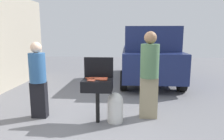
{
  "coord_description": "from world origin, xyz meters",
  "views": [
    {
      "loc": [
        0.81,
        -3.8,
        1.79
      ],
      "look_at": [
        0.48,
        0.63,
        1.0
      ],
      "focal_mm": 32.94,
      "sensor_mm": 36.0,
      "label": 1
    }
  ],
  "objects_px": {
    "propane_tank": "(115,107)",
    "person_left": "(38,77)",
    "hot_dog_3": "(105,78)",
    "hot_dog_4": "(103,80)",
    "hot_dog_9": "(97,79)",
    "hot_dog_11": "(98,79)",
    "hot_dog_2": "(104,80)",
    "person_right": "(149,72)",
    "hot_dog_7": "(90,79)",
    "hot_dog_6": "(93,78)",
    "bbq_grill": "(97,87)",
    "hot_dog_1": "(92,80)",
    "hot_dog_8": "(99,78)",
    "hot_dog_0": "(104,79)",
    "hot_dog_5": "(91,81)",
    "parked_minivan": "(148,54)",
    "hot_dog_10": "(89,78)"
  },
  "relations": [
    {
      "from": "hot_dog_3",
      "to": "hot_dog_8",
      "type": "xyz_separation_m",
      "value": [
        -0.12,
        0.0,
        0.0
      ]
    },
    {
      "from": "person_right",
      "to": "hot_dog_9",
      "type": "bearing_deg",
      "value": 26.66
    },
    {
      "from": "hot_dog_9",
      "to": "hot_dog_10",
      "type": "bearing_deg",
      "value": 148.53
    },
    {
      "from": "hot_dog_6",
      "to": "hot_dog_11",
      "type": "xyz_separation_m",
      "value": [
        0.11,
        -0.07,
        0.0
      ]
    },
    {
      "from": "hot_dog_9",
      "to": "hot_dog_11",
      "type": "xyz_separation_m",
      "value": [
        -0.0,
        0.08,
        0.0
      ]
    },
    {
      "from": "hot_dog_4",
      "to": "hot_dog_3",
      "type": "bearing_deg",
      "value": 87.72
    },
    {
      "from": "hot_dog_5",
      "to": "bbq_grill",
      "type": "bearing_deg",
      "value": 58.28
    },
    {
      "from": "hot_dog_2",
      "to": "hot_dog_10",
      "type": "distance_m",
      "value": 0.34
    },
    {
      "from": "hot_dog_3",
      "to": "hot_dog_10",
      "type": "bearing_deg",
      "value": -173.18
    },
    {
      "from": "person_left",
      "to": "hot_dog_3",
      "type": "bearing_deg",
      "value": -6.43
    },
    {
      "from": "hot_dog_8",
      "to": "hot_dog_4",
      "type": "bearing_deg",
      "value": -60.55
    },
    {
      "from": "propane_tank",
      "to": "person_right",
      "type": "xyz_separation_m",
      "value": [
        0.7,
        0.28,
        0.68
      ]
    },
    {
      "from": "hot_dog_6",
      "to": "hot_dog_0",
      "type": "bearing_deg",
      "value": -15.63
    },
    {
      "from": "hot_dog_3",
      "to": "hot_dog_4",
      "type": "relative_size",
      "value": 1.0
    },
    {
      "from": "hot_dog_7",
      "to": "parked_minivan",
      "type": "relative_size",
      "value": 0.03
    },
    {
      "from": "hot_dog_3",
      "to": "hot_dog_4",
      "type": "height_order",
      "value": "same"
    },
    {
      "from": "bbq_grill",
      "to": "person_left",
      "type": "xyz_separation_m",
      "value": [
        -1.29,
        0.16,
        0.13
      ]
    },
    {
      "from": "hot_dog_1",
      "to": "hot_dog_9",
      "type": "xyz_separation_m",
      "value": [
        0.09,
        0.08,
        0.0
      ]
    },
    {
      "from": "hot_dog_5",
      "to": "propane_tank",
      "type": "height_order",
      "value": "hot_dog_5"
    },
    {
      "from": "hot_dog_2",
      "to": "hot_dog_6",
      "type": "height_order",
      "value": "same"
    },
    {
      "from": "hot_dog_11",
      "to": "person_right",
      "type": "relative_size",
      "value": 0.07
    },
    {
      "from": "hot_dog_11",
      "to": "hot_dog_9",
      "type": "bearing_deg",
      "value": -89.08
    },
    {
      "from": "hot_dog_5",
      "to": "hot_dog_2",
      "type": "bearing_deg",
      "value": 26.57
    },
    {
      "from": "hot_dog_6",
      "to": "hot_dog_7",
      "type": "height_order",
      "value": "same"
    },
    {
      "from": "bbq_grill",
      "to": "hot_dog_1",
      "type": "relative_size",
      "value": 6.85
    },
    {
      "from": "hot_dog_0",
      "to": "propane_tank",
      "type": "distance_m",
      "value": 0.63
    },
    {
      "from": "hot_dog_0",
      "to": "hot_dog_11",
      "type": "relative_size",
      "value": 1.0
    },
    {
      "from": "hot_dog_3",
      "to": "hot_dog_8",
      "type": "bearing_deg",
      "value": 178.53
    },
    {
      "from": "person_right",
      "to": "parked_minivan",
      "type": "relative_size",
      "value": 0.42
    },
    {
      "from": "propane_tank",
      "to": "person_left",
      "type": "relative_size",
      "value": 0.38
    },
    {
      "from": "hot_dog_0",
      "to": "hot_dog_8",
      "type": "xyz_separation_m",
      "value": [
        -0.11,
        0.08,
        0.0
      ]
    },
    {
      "from": "hot_dog_0",
      "to": "hot_dog_7",
      "type": "bearing_deg",
      "value": -163.68
    },
    {
      "from": "parked_minivan",
      "to": "hot_dog_6",
      "type": "bearing_deg",
      "value": 68.48
    },
    {
      "from": "hot_dog_1",
      "to": "hot_dog_6",
      "type": "distance_m",
      "value": 0.23
    },
    {
      "from": "bbq_grill",
      "to": "hot_dog_8",
      "type": "relative_size",
      "value": 6.85
    },
    {
      "from": "hot_dog_2",
      "to": "person_right",
      "type": "xyz_separation_m",
      "value": [
        0.92,
        0.37,
        0.09
      ]
    },
    {
      "from": "hot_dog_7",
      "to": "hot_dog_6",
      "type": "bearing_deg",
      "value": 79.65
    },
    {
      "from": "hot_dog_5",
      "to": "hot_dog_9",
      "type": "distance_m",
      "value": 0.16
    },
    {
      "from": "hot_dog_2",
      "to": "parked_minivan",
      "type": "xyz_separation_m",
      "value": [
        1.26,
        3.97,
        0.12
      ]
    },
    {
      "from": "propane_tank",
      "to": "hot_dog_7",
      "type": "bearing_deg",
      "value": -170.72
    },
    {
      "from": "hot_dog_5",
      "to": "hot_dog_9",
      "type": "xyz_separation_m",
      "value": [
        0.1,
        0.12,
        0.0
      ]
    },
    {
      "from": "bbq_grill",
      "to": "hot_dog_4",
      "type": "distance_m",
      "value": 0.21
    },
    {
      "from": "hot_dog_0",
      "to": "hot_dog_2",
      "type": "height_order",
      "value": "same"
    },
    {
      "from": "hot_dog_1",
      "to": "hot_dog_4",
      "type": "xyz_separation_m",
      "value": [
        0.22,
        0.05,
        0.0
      ]
    },
    {
      "from": "hot_dog_4",
      "to": "hot_dog_10",
      "type": "distance_m",
      "value": 0.35
    },
    {
      "from": "hot_dog_1",
      "to": "hot_dog_2",
      "type": "height_order",
      "value": "same"
    },
    {
      "from": "hot_dog_4",
      "to": "hot_dog_7",
      "type": "xyz_separation_m",
      "value": [
        -0.26,
        0.04,
        0.0
      ]
    },
    {
      "from": "hot_dog_9",
      "to": "hot_dog_11",
      "type": "relative_size",
      "value": 1.0
    },
    {
      "from": "hot_dog_8",
      "to": "hot_dog_9",
      "type": "relative_size",
      "value": 1.0
    },
    {
      "from": "hot_dog_4",
      "to": "hot_dog_5",
      "type": "height_order",
      "value": "same"
    }
  ]
}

